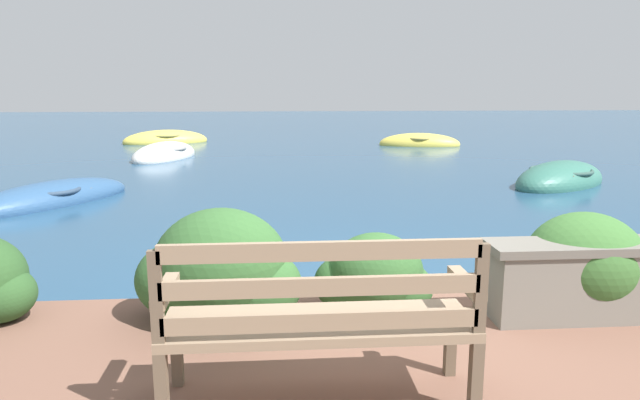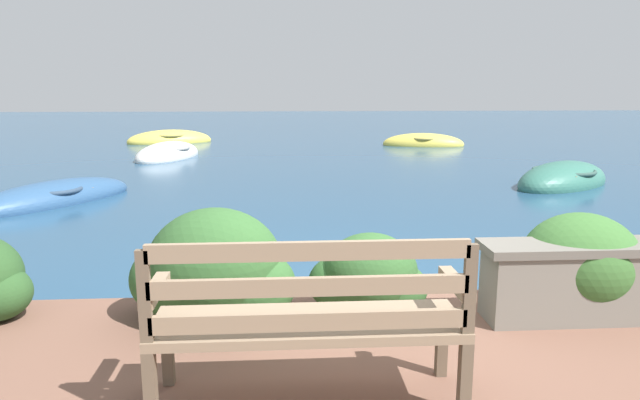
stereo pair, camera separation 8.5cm
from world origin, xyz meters
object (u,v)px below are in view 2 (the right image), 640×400
object	(u,v)px
park_bench	(309,317)
rowboat_mid	(563,182)
rowboat_distant	(170,141)
rowboat_far	(168,155)
rowboat_nearest	(54,199)
rowboat_outer	(423,144)

from	to	relation	value
park_bench	rowboat_mid	size ratio (longest dim) A/B	0.59
rowboat_distant	rowboat_mid	bearing A→B (deg)	115.50
park_bench	rowboat_far	bearing A→B (deg)	101.89
park_bench	rowboat_mid	distance (m)	9.33
rowboat_distant	rowboat_far	bearing A→B (deg)	80.36
rowboat_nearest	rowboat_distant	bearing A→B (deg)	32.92
rowboat_distant	park_bench	bearing A→B (deg)	83.40
rowboat_outer	rowboat_distant	distance (m)	8.41
rowboat_far	rowboat_distant	distance (m)	4.29
rowboat_far	rowboat_outer	distance (m)	7.97
rowboat_mid	rowboat_outer	size ratio (longest dim) A/B	1.01
rowboat_mid	rowboat_distant	xyz separation A→B (m)	(-9.13, 9.06, -0.00)
rowboat_far	rowboat_distant	world-z (taller)	rowboat_distant
rowboat_nearest	rowboat_distant	distance (m)	10.13
park_bench	rowboat_far	xyz separation A→B (m)	(-3.16, 12.54, -0.64)
park_bench	rowboat_nearest	xyz separation A→B (m)	(-3.85, 6.63, -0.65)
park_bench	rowboat_mid	xyz separation A→B (m)	(5.22, 7.71, -0.64)
rowboat_mid	rowboat_far	world-z (taller)	rowboat_mid
rowboat_mid	rowboat_distant	world-z (taller)	rowboat_mid
park_bench	rowboat_nearest	world-z (taller)	park_bench
rowboat_far	rowboat_nearest	bearing A→B (deg)	11.49
rowboat_nearest	rowboat_far	xyz separation A→B (m)	(0.69, 5.90, 0.01)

